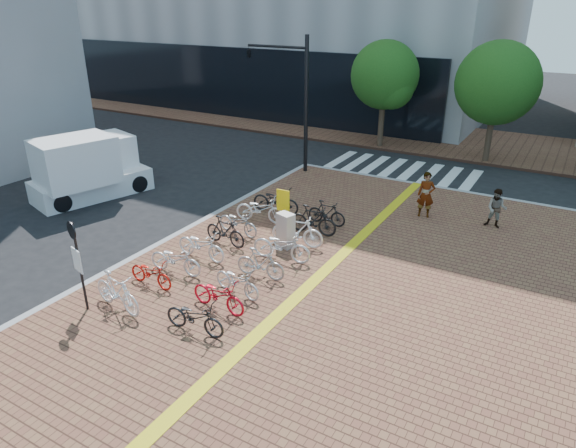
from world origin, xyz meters
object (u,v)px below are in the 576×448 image
Objects in this scene: bike_1 at (151,273)px; bike_15 at (327,213)px; bike_10 at (237,281)px; pedestrian_a at (426,195)px; bike_2 at (175,259)px; pedestrian_b at (497,208)px; bike_7 at (276,200)px; yellow_sign at (283,205)px; bike_6 at (260,209)px; utility_box at (286,230)px; bike_11 at (260,263)px; box_truck at (88,168)px; bike_14 at (313,220)px; notice_sign at (77,255)px; bike_9 at (218,295)px; bike_13 at (297,231)px; bike_0 at (117,292)px; bike_3 at (201,245)px; bike_4 at (225,231)px; traffic_light_pole at (279,77)px; bike_5 at (238,222)px; bike_8 at (195,317)px; bike_12 at (282,246)px.

bike_15 is at bearing -19.76° from bike_1.
pedestrian_a is at bearing -10.55° from bike_10.
bike_2 is 11.90m from pedestrian_b.
bike_7 is 2.48m from yellow_sign.
bike_6 is 1.61× the size of utility_box.
bike_11 is (2.59, 2.06, 0.07)m from bike_1.
bike_6 is 8.91m from pedestrian_b.
bike_14 is at bearing 6.22° from box_truck.
pedestrian_a reaches higher than bike_11.
bike_2 is 3.19m from notice_sign.
bike_13 is (-0.08, 4.60, 0.10)m from bike_9.
bike_0 reaches higher than bike_3.
notice_sign is (-0.66, -1.90, 1.27)m from bike_1.
yellow_sign is (1.50, 2.81, 0.76)m from bike_3.
pedestrian_b reaches higher than bike_4.
notice_sign reaches higher than yellow_sign.
bike_13 is at bearing -42.68° from bike_3.
bike_10 is at bearing 41.06° from notice_sign.
bike_13 is at bearing -137.66° from pedestrian_a.
utility_box is 0.19× the size of traffic_light_pole.
bike_9 is 2.08m from bike_11.
bike_5 reaches higher than bike_10.
bike_10 is at bearing -70.05° from bike_1.
bike_2 is 1.06× the size of bike_8.
bike_11 is (2.39, -3.66, -0.03)m from bike_6.
bike_12 is 1.04m from utility_box.
bike_11 is 2.33m from utility_box.
yellow_sign is (1.49, -0.77, 0.74)m from bike_6.
utility_box reaches higher than bike_5.
pedestrian_a is (3.06, 4.89, 0.34)m from bike_13.
notice_sign is 9.87m from box_truck.
bike_10 reaches higher than bike_1.
bike_14 is at bearing 177.85° from bike_15.
bike_11 is at bearing -91.47° from bike_3.
bike_10 is at bearing -64.59° from traffic_light_pole.
bike_6 is 6.21m from bike_9.
box_truck is (-7.42, 6.50, -0.51)m from notice_sign.
traffic_light_pole is (-5.42, 12.29, 4.00)m from bike_9.
yellow_sign is at bearing -141.01° from pedestrian_b.
yellow_sign reaches higher than bike_4.
bike_14 is 1.33m from yellow_sign.
bike_10 is at bearing -133.08° from bike_4.
bike_4 is 4.13m from bike_9.
box_truck is at bearing 59.49° from bike_2.
bike_13 is 1.18m from bike_14.
pedestrian_a is at bearing -14.34° from bike_9.
bike_6 is (0.00, 3.58, 0.02)m from bike_3.
pedestrian_b is at bearing -49.93° from bike_12.
bike_15 is 4.05m from pedestrian_a.
bike_0 is at bearing 167.77° from bike_6.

